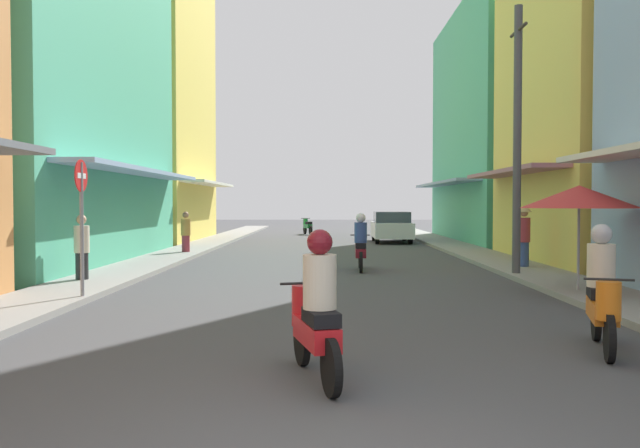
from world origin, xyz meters
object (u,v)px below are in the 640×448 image
Objects in this scene: pedestrian_midway at (186,234)px; motorbike_orange at (603,294)px; motorbike_maroon at (361,245)px; vendor_umbrella at (579,197)px; street_sign_no_entry at (82,210)px; pedestrian_crossing at (82,250)px; utility_pole at (517,139)px; motorbike_green at (307,226)px; motorbike_red at (316,313)px; pedestrian_far at (524,234)px; parked_car at (391,227)px.

motorbike_orange is at bearing -60.31° from pedestrian_midway.
motorbike_maroon is 0.80× the size of vendor_umbrella.
pedestrian_crossing is at bearing 110.91° from street_sign_no_entry.
utility_pole reaches higher than pedestrian_midway.
motorbike_orange is 30.39m from motorbike_green.
motorbike_red is 11.00m from motorbike_maroon.
motorbike_maroon is (1.07, 10.95, 0.00)m from motorbike_red.
motorbike_red is 0.27× the size of utility_pole.
pedestrian_far is 0.27× the size of utility_pole.
pedestrian_far is (1.95, 9.53, 0.29)m from motorbike_orange.
street_sign_no_entry reaches higher than motorbike_red.
pedestrian_far is 4.88m from vendor_umbrella.
pedestrian_crossing is at bearing -118.49° from parked_car.
parked_car is 20.08m from street_sign_no_entry.
motorbike_green is at bearing 95.63° from motorbike_maroon.
motorbike_red is at bearing -88.26° from motorbike_green.
vendor_umbrella is (1.56, 4.76, 1.27)m from motorbike_orange.
utility_pole is 10.23m from street_sign_no_entry.
motorbike_orange is at bearing -108.19° from vendor_umbrella.
pedestrian_far is at bearing 78.43° from motorbike_orange.
motorbike_orange is 1.11× the size of pedestrian_crossing.
parked_car is 18.12m from pedestrian_crossing.
motorbike_orange is (3.56, 1.40, 0.00)m from motorbike_red.
street_sign_no_entry is (1.00, -2.62, 0.93)m from pedestrian_crossing.
motorbike_red is 1.12× the size of pedestrian_crossing.
motorbike_green is at bearing 98.55° from motorbike_orange.
parked_car is 11.10m from pedestrian_midway.
pedestrian_midway is (-4.86, 16.18, 0.06)m from motorbike_red.
pedestrian_midway is at bearing 134.93° from vendor_umbrella.
pedestrian_midway is at bearing 106.74° from motorbike_red.
vendor_umbrella is at bearing 71.81° from motorbike_orange.
pedestrian_far is at bearing 63.22° from motorbike_red.
motorbike_red and motorbike_orange have the same top height.
pedestrian_crossing is at bearing -93.78° from pedestrian_midway.
motorbike_red is at bearing -55.43° from pedestrian_crossing.
street_sign_no_entry is (-9.54, -0.92, -0.25)m from vendor_umbrella.
street_sign_no_entry is (0.45, -10.94, 0.95)m from pedestrian_midway.
pedestrian_crossing is (-8.98, 6.46, 0.09)m from motorbike_orange.
utility_pole is (5.78, -22.16, 2.91)m from motorbike_green.
pedestrian_far is (4.45, -0.03, 0.29)m from motorbike_maroon.
vendor_umbrella reaches higher than pedestrian_far.
motorbike_maroon is 0.44× the size of parked_car.
pedestrian_far is (5.51, 10.92, 0.29)m from motorbike_red.
utility_pole is (-0.69, -1.64, 2.42)m from pedestrian_far.
motorbike_red is at bearing -97.73° from parked_car.
utility_pole reaches higher than street_sign_no_entry.
motorbike_orange is at bearing -25.70° from street_sign_no_entry.
pedestrian_far is at bearing -0.34° from motorbike_maroon.
motorbike_maroon is 4.93m from utility_pole.
motorbike_maroon is 0.27× the size of utility_pole.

